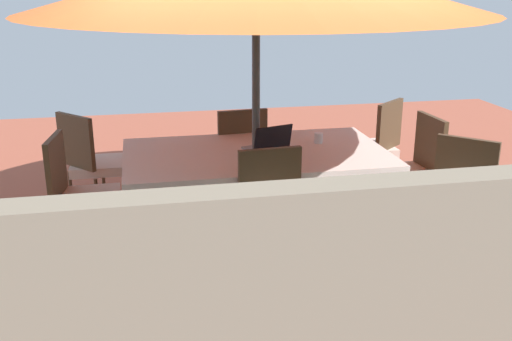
# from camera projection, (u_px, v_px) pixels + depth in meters

# --- Properties ---
(ground_plane) EXTENTS (10.00, 10.00, 0.02)m
(ground_plane) POSITION_uv_depth(u_px,v_px,m) (256.00, 244.00, 4.86)
(ground_plane) COLOR #9E4C38
(dining_table) EXTENTS (2.03, 1.16, 0.78)m
(dining_table) POSITION_uv_depth(u_px,v_px,m) (256.00, 157.00, 4.63)
(dining_table) COLOR silver
(dining_table) RESTS_ON ground_plane
(chair_southwest) EXTENTS (0.58, 0.59, 0.98)m
(chair_southwest) POSITION_uv_depth(u_px,v_px,m) (374.00, 144.00, 5.65)
(chair_southwest) COLOR beige
(chair_southwest) RESTS_ON ground_plane
(chair_northwest) EXTENTS (0.59, 0.59, 0.98)m
(chair_northwest) POSITION_uv_depth(u_px,v_px,m) (457.00, 201.00, 4.24)
(chair_northwest) COLOR beige
(chair_northwest) RESTS_ON ground_plane
(chair_west) EXTENTS (0.47, 0.46, 0.98)m
(chair_west) POSITION_uv_depth(u_px,v_px,m) (412.00, 167.00, 4.97)
(chair_west) COLOR beige
(chair_west) RESTS_ON ground_plane
(chair_north) EXTENTS (0.46, 0.47, 0.98)m
(chair_north) POSITION_uv_depth(u_px,v_px,m) (276.00, 216.00, 3.97)
(chair_north) COLOR beige
(chair_north) RESTS_ON ground_plane
(chair_southeast) EXTENTS (0.59, 0.59, 0.98)m
(chair_southeast) POSITION_uv_depth(u_px,v_px,m) (92.00, 160.00, 5.15)
(chair_southeast) COLOR beige
(chair_southeast) RESTS_ON ground_plane
(chair_east) EXTENTS (0.49, 0.48, 0.98)m
(chair_east) POSITION_uv_depth(u_px,v_px,m) (79.00, 192.00, 4.40)
(chair_east) COLOR beige
(chair_east) RESTS_ON ground_plane
(chair_south) EXTENTS (0.47, 0.48, 0.98)m
(chair_south) POSITION_uv_depth(u_px,v_px,m) (239.00, 153.00, 5.36)
(chair_south) COLOR beige
(chair_south) RESTS_ON ground_plane
(laptop) EXTENTS (0.38, 0.33, 0.21)m
(laptop) POSITION_uv_depth(u_px,v_px,m) (268.00, 145.00, 4.62)
(laptop) COLOR gray
(laptop) RESTS_ON dining_table
(cup) EXTENTS (0.07, 0.07, 0.08)m
(cup) POSITION_uv_depth(u_px,v_px,m) (318.00, 138.00, 4.83)
(cup) COLOR white
(cup) RESTS_ON dining_table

